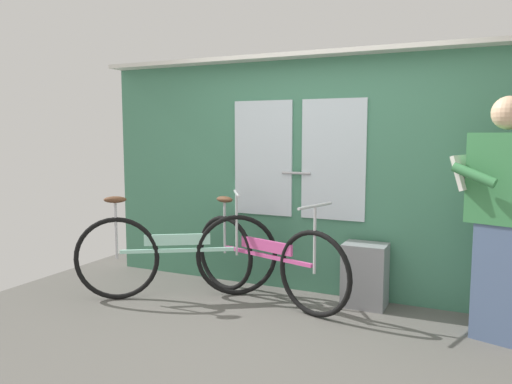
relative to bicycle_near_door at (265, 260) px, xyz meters
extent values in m
cube|color=#56544F|center=(0.33, -0.84, -0.41)|extent=(5.51, 4.26, 0.04)
cube|color=#427F60|center=(0.33, 0.48, 0.71)|extent=(4.51, 0.08, 2.19)
cube|color=silver|center=(-0.22, 0.43, 0.88)|extent=(0.60, 0.02, 1.10)
cube|color=silver|center=(0.48, 0.43, 0.88)|extent=(0.60, 0.02, 1.10)
cylinder|color=#B2B2B7|center=(0.13, 0.41, 0.75)|extent=(0.28, 0.02, 0.02)
cube|color=silver|center=(0.33, 0.38, 1.82)|extent=(4.51, 0.28, 0.04)
torus|color=black|center=(0.51, -0.16, -0.02)|extent=(0.70, 0.26, 0.73)
torus|color=black|center=(-0.50, 0.16, -0.02)|extent=(0.70, 0.26, 0.73)
cube|color=#D14C93|center=(0.01, 0.00, 0.04)|extent=(0.97, 0.34, 0.03)
cube|color=#D14C93|center=(0.01, 0.00, 0.13)|extent=(0.56, 0.20, 0.10)
cylinder|color=#B7B7BC|center=(-0.50, 0.16, 0.24)|extent=(0.02, 0.02, 0.52)
ellipsoid|color=brown|center=(-0.50, 0.16, 0.50)|extent=(0.22, 0.15, 0.06)
cylinder|color=#B7B7BC|center=(0.51, -0.16, 0.26)|extent=(0.02, 0.02, 0.56)
cylinder|color=#B7B7BC|center=(0.51, -0.16, 0.54)|extent=(0.16, 0.43, 0.02)
torus|color=black|center=(-0.32, 0.07, -0.01)|extent=(0.67, 0.44, 0.76)
torus|color=black|center=(-1.25, -0.51, -0.01)|extent=(0.67, 0.44, 0.76)
cube|color=#9EDBC6|center=(-0.78, -0.22, 0.05)|extent=(0.90, 0.57, 0.03)
cube|color=#9EDBC6|center=(-0.78, -0.22, 0.16)|extent=(0.52, 0.34, 0.10)
cylinder|color=#B7B7BC|center=(-1.25, -0.51, 0.26)|extent=(0.02, 0.02, 0.54)
ellipsoid|color=brown|center=(-1.25, -0.51, 0.53)|extent=(0.22, 0.18, 0.06)
cylinder|color=#B7B7BC|center=(-0.32, 0.07, 0.28)|extent=(0.02, 0.02, 0.58)
cylinder|color=#B7B7BC|center=(-0.32, 0.07, 0.57)|extent=(0.25, 0.39, 0.02)
cube|color=slate|center=(1.88, -0.07, 0.05)|extent=(0.38, 0.27, 0.86)
cube|color=#387F47|center=(1.88, -0.07, 0.80)|extent=(0.52, 0.34, 0.65)
sphere|color=tan|center=(1.88, -0.07, 1.26)|extent=(0.23, 0.23, 0.23)
cube|color=silver|center=(1.61, 0.01, 0.83)|extent=(0.21, 0.36, 0.26)
cylinder|color=#387F47|center=(1.68, -0.24, 0.83)|extent=(0.31, 0.16, 0.17)
cylinder|color=#387F47|center=(1.81, 0.18, 0.83)|extent=(0.31, 0.16, 0.17)
cube|color=gray|center=(0.83, 0.26, -0.11)|extent=(0.37, 0.28, 0.56)
camera|label=1|loc=(1.78, -4.02, 1.12)|focal=35.43mm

